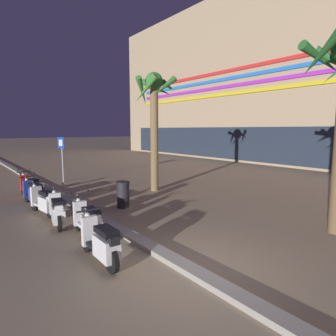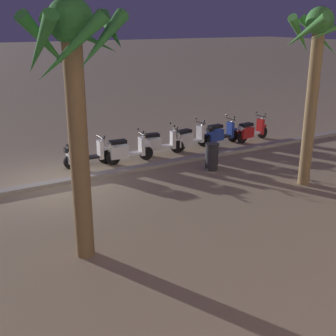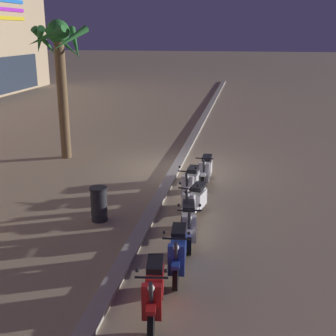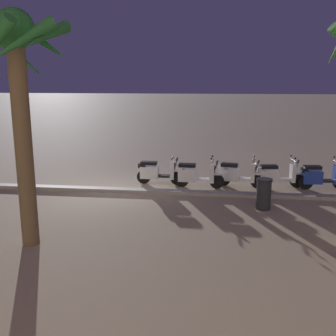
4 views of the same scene
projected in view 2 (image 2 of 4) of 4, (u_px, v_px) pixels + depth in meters
ground_plane at (57, 184)px, 13.99m from camera, size 200.00×200.00×0.00m
curb_strip at (57, 182)px, 13.96m from camera, size 60.00×0.36×0.12m
scooter_red_lead_nearest at (251, 131)px, 18.84m from camera, size 1.81×0.61×1.17m
scooter_blue_gap_after_mid at (220, 134)px, 18.31m from camera, size 1.75×0.56×1.17m
scooter_white_last_in_row at (189, 138)px, 17.62m from camera, size 1.77×0.61×1.17m
scooter_white_mid_front at (158, 143)px, 16.93m from camera, size 1.76×0.67×1.17m
scooter_white_mid_rear at (126, 150)px, 15.96m from camera, size 1.81×0.56×1.17m
scooter_white_mid_centre at (84, 154)px, 15.51m from camera, size 1.80×0.56×1.04m
palm_tree_mid_walkway at (75, 74)px, 8.55m from camera, size 2.16×2.31×5.36m
palm_tree_far_corner at (317, 58)px, 12.79m from camera, size 2.06×2.04×5.30m
litter_bin at (212, 156)px, 15.18m from camera, size 0.48×0.48×0.95m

